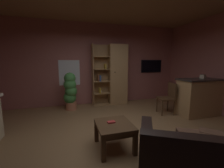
{
  "coord_description": "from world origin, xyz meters",
  "views": [
    {
      "loc": [
        -0.88,
        -2.62,
        1.52
      ],
      "look_at": [
        0.0,
        0.4,
        1.05
      ],
      "focal_mm": 23.25,
      "sensor_mm": 36.0,
      "label": 1
    }
  ],
  "objects_px": {
    "tissue_box": "(203,77)",
    "wall_mounted_tv": "(151,66)",
    "leather_couch": "(207,167)",
    "dining_chair": "(168,96)",
    "potted_floor_plant": "(70,91)",
    "table_book_0": "(111,122)",
    "bookshelf_cabinet": "(115,75)",
    "coffee_table": "(114,128)",
    "kitchen_bar_counter": "(202,97)"
  },
  "relations": [
    {
      "from": "bookshelf_cabinet",
      "to": "table_book_0",
      "type": "distance_m",
      "value": 2.88
    },
    {
      "from": "table_book_0",
      "to": "dining_chair",
      "type": "distance_m",
      "value": 2.42
    },
    {
      "from": "kitchen_bar_counter",
      "to": "coffee_table",
      "type": "height_order",
      "value": "kitchen_bar_counter"
    },
    {
      "from": "table_book_0",
      "to": "potted_floor_plant",
      "type": "xyz_separation_m",
      "value": [
        -0.68,
        2.36,
        0.16
      ]
    },
    {
      "from": "tissue_box",
      "to": "wall_mounted_tv",
      "type": "xyz_separation_m",
      "value": [
        -0.48,
        1.99,
        0.25
      ]
    },
    {
      "from": "leather_couch",
      "to": "wall_mounted_tv",
      "type": "distance_m",
      "value": 4.53
    },
    {
      "from": "potted_floor_plant",
      "to": "table_book_0",
      "type": "bearing_deg",
      "value": -73.93
    },
    {
      "from": "dining_chair",
      "to": "potted_floor_plant",
      "type": "relative_size",
      "value": 0.76
    },
    {
      "from": "coffee_table",
      "to": "wall_mounted_tv",
      "type": "bearing_deg",
      "value": 49.68
    },
    {
      "from": "potted_floor_plant",
      "to": "wall_mounted_tv",
      "type": "xyz_separation_m",
      "value": [
        3.2,
        0.51,
        0.74
      ]
    },
    {
      "from": "leather_couch",
      "to": "potted_floor_plant",
      "type": "relative_size",
      "value": 1.49
    },
    {
      "from": "table_book_0",
      "to": "coffee_table",
      "type": "bearing_deg",
      "value": -51.23
    },
    {
      "from": "kitchen_bar_counter",
      "to": "leather_couch",
      "type": "distance_m",
      "value": 3.0
    },
    {
      "from": "bookshelf_cabinet",
      "to": "dining_chair",
      "type": "bearing_deg",
      "value": -51.28
    },
    {
      "from": "bookshelf_cabinet",
      "to": "kitchen_bar_counter",
      "type": "bearing_deg",
      "value": -40.86
    },
    {
      "from": "dining_chair",
      "to": "potted_floor_plant",
      "type": "xyz_separation_m",
      "value": [
        -2.78,
        1.17,
        0.1
      ]
    },
    {
      "from": "bookshelf_cabinet",
      "to": "coffee_table",
      "type": "distance_m",
      "value": 2.93
    },
    {
      "from": "leather_couch",
      "to": "table_book_0",
      "type": "bearing_deg",
      "value": 124.72
    },
    {
      "from": "tissue_box",
      "to": "dining_chair",
      "type": "relative_size",
      "value": 0.13
    },
    {
      "from": "leather_couch",
      "to": "potted_floor_plant",
      "type": "distance_m",
      "value": 3.87
    },
    {
      "from": "bookshelf_cabinet",
      "to": "table_book_0",
      "type": "xyz_separation_m",
      "value": [
        -0.92,
        -2.66,
        -0.59
      ]
    },
    {
      "from": "bookshelf_cabinet",
      "to": "leather_couch",
      "type": "height_order",
      "value": "bookshelf_cabinet"
    },
    {
      "from": "kitchen_bar_counter",
      "to": "wall_mounted_tv",
      "type": "xyz_separation_m",
      "value": [
        -0.49,
        2.02,
        0.83
      ]
    },
    {
      "from": "leather_couch",
      "to": "coffee_table",
      "type": "bearing_deg",
      "value": 124.53
    },
    {
      "from": "coffee_table",
      "to": "potted_floor_plant",
      "type": "bearing_deg",
      "value": 106.64
    },
    {
      "from": "coffee_table",
      "to": "dining_chair",
      "type": "xyz_separation_m",
      "value": [
        2.06,
        1.24,
        0.16
      ]
    },
    {
      "from": "kitchen_bar_counter",
      "to": "leather_couch",
      "type": "xyz_separation_m",
      "value": [
        -2.19,
        -2.05,
        -0.23
      ]
    },
    {
      "from": "tissue_box",
      "to": "leather_couch",
      "type": "bearing_deg",
      "value": -136.23
    },
    {
      "from": "leather_couch",
      "to": "dining_chair",
      "type": "relative_size",
      "value": 1.96
    },
    {
      "from": "kitchen_bar_counter",
      "to": "tissue_box",
      "type": "relative_size",
      "value": 12.35
    },
    {
      "from": "coffee_table",
      "to": "dining_chair",
      "type": "height_order",
      "value": "dining_chair"
    },
    {
      "from": "leather_couch",
      "to": "tissue_box",
      "type": "bearing_deg",
      "value": 43.77
    },
    {
      "from": "table_book_0",
      "to": "potted_floor_plant",
      "type": "height_order",
      "value": "potted_floor_plant"
    },
    {
      "from": "tissue_box",
      "to": "wall_mounted_tv",
      "type": "relative_size",
      "value": 0.14
    },
    {
      "from": "table_book_0",
      "to": "wall_mounted_tv",
      "type": "distance_m",
      "value": 3.93
    },
    {
      "from": "coffee_table",
      "to": "wall_mounted_tv",
      "type": "distance_m",
      "value": 3.96
    },
    {
      "from": "tissue_box",
      "to": "leather_couch",
      "type": "height_order",
      "value": "tissue_box"
    },
    {
      "from": "kitchen_bar_counter",
      "to": "leather_couch",
      "type": "height_order",
      "value": "kitchen_bar_counter"
    },
    {
      "from": "bookshelf_cabinet",
      "to": "coffee_table",
      "type": "relative_size",
      "value": 3.14
    },
    {
      "from": "potted_floor_plant",
      "to": "bookshelf_cabinet",
      "type": "bearing_deg",
      "value": 10.66
    },
    {
      "from": "tissue_box",
      "to": "dining_chair",
      "type": "height_order",
      "value": "tissue_box"
    },
    {
      "from": "bookshelf_cabinet",
      "to": "wall_mounted_tv",
      "type": "distance_m",
      "value": 1.64
    },
    {
      "from": "leather_couch",
      "to": "kitchen_bar_counter",
      "type": "bearing_deg",
      "value": 43.1
    },
    {
      "from": "coffee_table",
      "to": "dining_chair",
      "type": "distance_m",
      "value": 2.41
    },
    {
      "from": "tissue_box",
      "to": "wall_mounted_tv",
      "type": "distance_m",
      "value": 2.06
    },
    {
      "from": "tissue_box",
      "to": "leather_couch",
      "type": "distance_m",
      "value": 3.11
    },
    {
      "from": "kitchen_bar_counter",
      "to": "coffee_table",
      "type": "distance_m",
      "value": 3.11
    },
    {
      "from": "coffee_table",
      "to": "leather_couch",
      "type": "bearing_deg",
      "value": -55.47
    },
    {
      "from": "bookshelf_cabinet",
      "to": "dining_chair",
      "type": "height_order",
      "value": "bookshelf_cabinet"
    },
    {
      "from": "table_book_0",
      "to": "dining_chair",
      "type": "xyz_separation_m",
      "value": [
        2.1,
        1.19,
        0.06
      ]
    }
  ]
}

